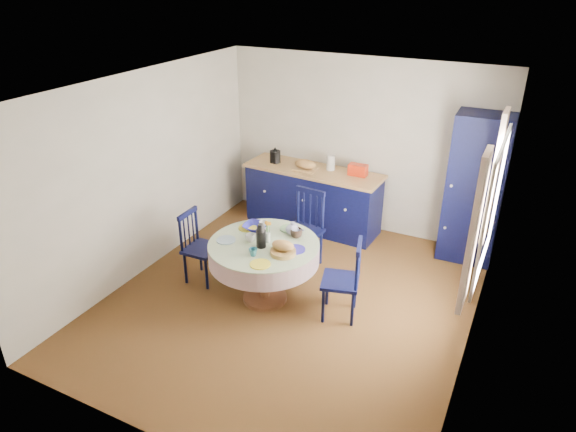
% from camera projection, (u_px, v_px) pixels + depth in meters
% --- Properties ---
extents(floor, '(4.50, 4.50, 0.00)m').
position_uv_depth(floor, '(289.00, 301.00, 6.07)').
color(floor, black).
rests_on(floor, ground).
extents(ceiling, '(4.50, 4.50, 0.00)m').
position_uv_depth(ceiling, '(290.00, 88.00, 4.97)').
color(ceiling, white).
rests_on(ceiling, wall_back).
extents(wall_back, '(4.00, 0.02, 2.50)m').
position_uv_depth(wall_back, '(360.00, 146.00, 7.32)').
color(wall_back, beige).
rests_on(wall_back, floor).
extents(wall_left, '(0.02, 4.50, 2.50)m').
position_uv_depth(wall_left, '(145.00, 174.00, 6.32)').
color(wall_left, beige).
rests_on(wall_left, floor).
extents(wall_right, '(0.02, 4.50, 2.50)m').
position_uv_depth(wall_right, '(484.00, 246.00, 4.71)').
color(wall_right, beige).
rests_on(wall_right, floor).
extents(window, '(0.10, 1.74, 1.45)m').
position_uv_depth(window, '(488.00, 205.00, 4.85)').
color(window, white).
rests_on(window, wall_right).
extents(kitchen_counter, '(2.07, 0.74, 1.15)m').
position_uv_depth(kitchen_counter, '(313.00, 197.00, 7.61)').
color(kitchen_counter, black).
rests_on(kitchen_counter, floor).
extents(pantry_cabinet, '(0.70, 0.52, 1.97)m').
position_uv_depth(pantry_cabinet, '(475.00, 189.00, 6.57)').
color(pantry_cabinet, black).
rests_on(pantry_cabinet, floor).
extents(dining_table, '(1.26, 1.26, 1.04)m').
position_uv_depth(dining_table, '(265.00, 253.00, 5.81)').
color(dining_table, '#563018').
rests_on(dining_table, floor).
extents(chair_left, '(0.40, 0.42, 0.91)m').
position_uv_depth(chair_left, '(199.00, 246.00, 6.30)').
color(chair_left, black).
rests_on(chair_left, floor).
extents(chair_far, '(0.50, 0.48, 1.02)m').
position_uv_depth(chair_far, '(304.00, 229.00, 6.60)').
color(chair_far, black).
rests_on(chair_far, floor).
extents(chair_right, '(0.50, 0.51, 0.94)m').
position_uv_depth(chair_right, '(344.00, 279.00, 5.61)').
color(chair_right, black).
rests_on(chair_right, floor).
extents(mug_a, '(0.11, 0.11, 0.09)m').
position_uv_depth(mug_a, '(250.00, 238.00, 5.78)').
color(mug_a, silver).
rests_on(mug_a, dining_table).
extents(mug_b, '(0.09, 0.09, 0.09)m').
position_uv_depth(mug_b, '(253.00, 252.00, 5.50)').
color(mug_b, '#266470').
rests_on(mug_b, dining_table).
extents(mug_c, '(0.14, 0.14, 0.11)m').
position_uv_depth(mug_c, '(296.00, 233.00, 5.86)').
color(mug_c, black).
rests_on(mug_c, dining_table).
extents(mug_d, '(0.10, 0.10, 0.10)m').
position_uv_depth(mug_d, '(263.00, 225.00, 6.06)').
color(mug_d, silver).
rests_on(mug_d, dining_table).
extents(cobalt_bowl, '(0.28, 0.28, 0.07)m').
position_uv_depth(cobalt_bowl, '(255.00, 227.00, 6.05)').
color(cobalt_bowl, navy).
rests_on(cobalt_bowl, dining_table).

